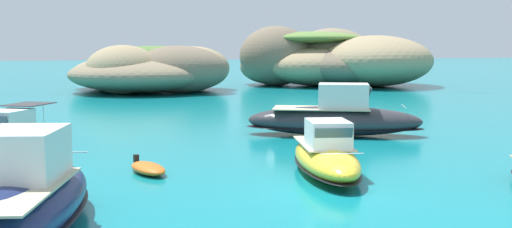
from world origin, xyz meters
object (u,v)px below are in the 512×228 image
Objects in this scene: islet_large at (333,61)px; motorboat_charcoal at (335,118)px; islet_small at (151,71)px; motorboat_white at (14,140)px; motorboat_yellow at (326,156)px; motorboat_navy at (19,203)px; dinghy_tender at (148,168)px.

islet_large is 45.52m from motorboat_charcoal.
islet_large is 1.22× the size of islet_small.
motorboat_yellow is (12.83, -7.73, -0.00)m from motorboat_white.
motorboat_navy is at bearing -99.15° from islet_small.
motorboat_charcoal is at bearing -111.67° from islet_large.
islet_small is at bearing 93.15° from motorboat_yellow.
dinghy_tender is at bearing -44.55° from motorboat_white.
motorboat_white is at bearing -127.39° from islet_large.
islet_small is at bearing 80.85° from motorboat_navy.
islet_large reaches higher than motorboat_white.
islet_small reaches higher than motorboat_navy.
motorboat_navy is at bearing -83.17° from motorboat_white.
islet_large is 3.45× the size of motorboat_yellow.
motorboat_white is 0.98× the size of motorboat_yellow.
dinghy_tender is (4.18, 7.79, -0.76)m from motorboat_navy.
islet_large is 2.63× the size of motorboat_navy.
motorboat_yellow is 11.11m from motorboat_charcoal.
islet_large is 3.53× the size of motorboat_white.
motorboat_yellow is (2.62, -47.62, -1.60)m from islet_small.
motorboat_yellow is at bearing -112.13° from islet_large.
motorboat_white is (-10.21, -39.89, -1.60)m from islet_small.
dinghy_tender is (-7.04, 2.03, -0.53)m from motorboat_yellow.
islet_large is 24.41m from islet_small.
islet_large is 57.87m from dinghy_tender.
motorboat_white is at bearing 148.92° from motorboat_yellow.
islet_large reaches higher than islet_small.
motorboat_charcoal is at bearing 45.32° from motorboat_navy.
dinghy_tender is (-28.34, -50.37, -2.98)m from islet_large.
motorboat_charcoal is (-16.79, -42.25, -2.19)m from islet_large.
motorboat_yellow is 0.74× the size of motorboat_charcoal.
dinghy_tender is at bearing 61.79° from motorboat_navy.
motorboat_charcoal reaches higher than motorboat_yellow.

